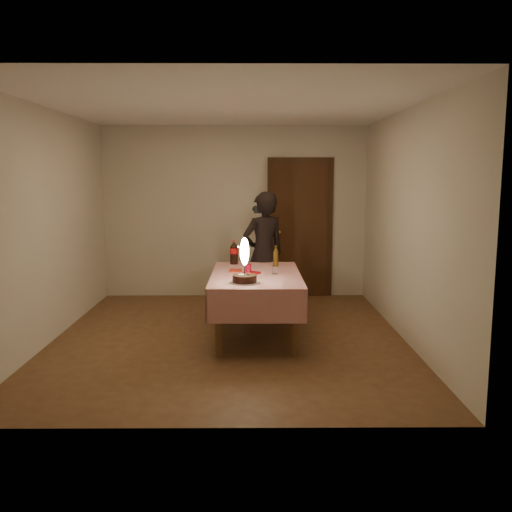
# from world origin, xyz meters

# --- Properties ---
(ground) EXTENTS (4.00, 4.50, 0.01)m
(ground) POSITION_xyz_m (0.00, 0.00, 0.00)
(ground) COLOR brown
(ground) RESTS_ON ground
(room_shell) EXTENTS (4.04, 4.54, 2.62)m
(room_shell) POSITION_xyz_m (0.03, 0.08, 1.65)
(room_shell) COLOR beige
(room_shell) RESTS_ON ground
(dining_table) EXTENTS (1.02, 1.72, 0.74)m
(dining_table) POSITION_xyz_m (0.31, 0.09, 0.64)
(dining_table) COLOR brown
(dining_table) RESTS_ON ground
(birthday_cake) EXTENTS (0.32, 0.32, 0.48)m
(birthday_cake) POSITION_xyz_m (0.19, -0.43, 0.86)
(birthday_cake) COLOR white
(birthday_cake) RESTS_ON dining_table
(red_plate) EXTENTS (0.22, 0.22, 0.01)m
(red_plate) POSITION_xyz_m (0.26, 0.14, 0.74)
(red_plate) COLOR #BA0C12
(red_plate) RESTS_ON dining_table
(red_cup) EXTENTS (0.08, 0.08, 0.10)m
(red_cup) POSITION_xyz_m (0.21, 0.17, 0.79)
(red_cup) COLOR #A60B22
(red_cup) RESTS_ON dining_table
(clear_cup) EXTENTS (0.07, 0.07, 0.09)m
(clear_cup) POSITION_xyz_m (0.53, 0.09, 0.78)
(clear_cup) COLOR white
(clear_cup) RESTS_ON dining_table
(napkin_stack) EXTENTS (0.15, 0.15, 0.02)m
(napkin_stack) POSITION_xyz_m (0.07, 0.26, 0.75)
(napkin_stack) COLOR #A42712
(napkin_stack) RESTS_ON dining_table
(cola_bottle) EXTENTS (0.10, 0.10, 0.32)m
(cola_bottle) POSITION_xyz_m (0.03, 0.79, 0.89)
(cola_bottle) COLOR black
(cola_bottle) RESTS_ON dining_table
(amber_bottle_right) EXTENTS (0.06, 0.06, 0.25)m
(amber_bottle_right) POSITION_xyz_m (0.56, 0.66, 0.85)
(amber_bottle_right) COLOR #5C3E0F
(amber_bottle_right) RESTS_ON dining_table
(photographer) EXTENTS (0.72, 0.63, 1.65)m
(photographer) POSITION_xyz_m (0.42, 1.05, 0.83)
(photographer) COLOR black
(photographer) RESTS_ON ground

